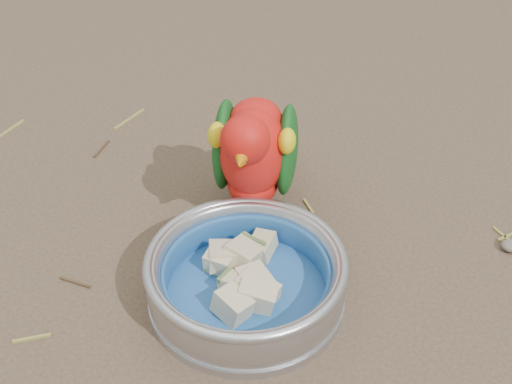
% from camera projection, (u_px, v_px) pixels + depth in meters
% --- Properties ---
extents(ground, '(60.00, 60.00, 0.00)m').
position_uv_depth(ground, '(190.00, 354.00, 0.71)').
color(ground, brown).
extents(food_bowl, '(0.21, 0.21, 0.02)m').
position_uv_depth(food_bowl, '(246.00, 295.00, 0.77)').
color(food_bowl, '#B2B2BA').
rests_on(food_bowl, ground).
extents(bowl_wall, '(0.21, 0.21, 0.04)m').
position_uv_depth(bowl_wall, '(246.00, 275.00, 0.75)').
color(bowl_wall, '#B2B2BA').
rests_on(bowl_wall, food_bowl).
extents(fruit_wedges, '(0.13, 0.13, 0.03)m').
position_uv_depth(fruit_wedges, '(246.00, 280.00, 0.75)').
color(fruit_wedges, beige).
rests_on(fruit_wedges, food_bowl).
extents(lory_parrot, '(0.14, 0.22, 0.17)m').
position_uv_depth(lory_parrot, '(253.00, 162.00, 0.83)').
color(lory_parrot, red).
rests_on(lory_parrot, ground).
extents(ground_debris, '(0.90, 0.80, 0.01)m').
position_uv_depth(ground_debris, '(210.00, 342.00, 0.72)').
color(ground_debris, olive).
rests_on(ground_debris, ground).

